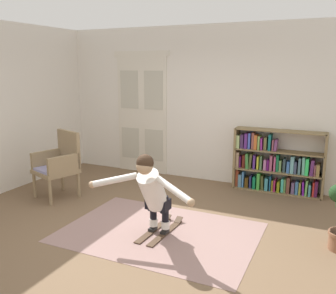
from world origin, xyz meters
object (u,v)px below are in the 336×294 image
object	(u,v)px
skis_pair	(161,230)
person_skier	(152,189)
bookshelf	(275,165)
wicker_chair	(59,163)

from	to	relation	value
skis_pair	person_skier	xyz separation A→B (m)	(-0.01, -0.23, 0.64)
bookshelf	person_skier	bearing A→B (deg)	-113.60
skis_pair	bookshelf	bearing A→B (deg)	64.57
skis_pair	person_skier	bearing A→B (deg)	-92.56
bookshelf	skis_pair	xyz separation A→B (m)	(-1.09, -2.29, -0.45)
wicker_chair	bookshelf	bearing A→B (deg)	28.76
bookshelf	wicker_chair	bearing A→B (deg)	-151.24
person_skier	bookshelf	bearing A→B (deg)	66.40
skis_pair	person_skier	size ratio (longest dim) A/B	0.62
skis_pair	person_skier	distance (m)	0.68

